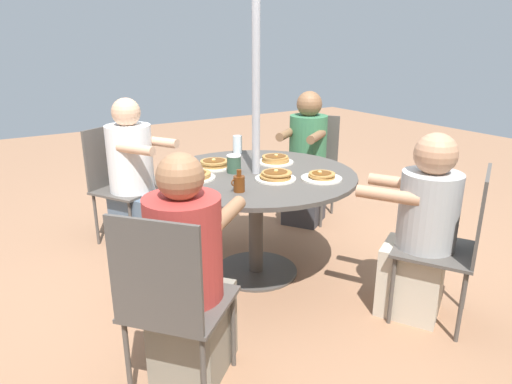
% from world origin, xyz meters
% --- Properties ---
extents(ground_plane, '(12.00, 12.00, 0.00)m').
position_xyz_m(ground_plane, '(0.00, 0.00, 0.00)').
color(ground_plane, '#9E7051').
extents(patio_table, '(1.31, 1.31, 0.72)m').
position_xyz_m(patio_table, '(0.00, 0.00, 0.61)').
color(patio_table, '#4C4742').
rests_on(patio_table, ground).
extents(umbrella_pole, '(0.05, 0.05, 2.25)m').
position_xyz_m(umbrella_pole, '(0.00, 0.00, 1.13)').
color(umbrella_pole, '#ADADB2').
rests_on(umbrella_pole, ground).
extents(patio_chair_north, '(0.59, 0.59, 0.91)m').
position_xyz_m(patio_chair_north, '(-1.03, -0.68, 0.51)').
color(patio_chair_north, '#514C47').
rests_on(patio_chair_north, ground).
extents(diner_north, '(0.56, 0.52, 1.15)m').
position_xyz_m(diner_north, '(-0.88, -0.58, 0.53)').
color(diner_north, '#3D3D42').
rests_on(diner_north, ground).
extents(patio_chair_east, '(0.58, 0.58, 0.91)m').
position_xyz_m(patio_chair_east, '(0.62, -1.07, 0.51)').
color(patio_chair_east, '#514C47').
rests_on(patio_chair_east, ground).
extents(diner_east, '(0.52, 0.57, 1.15)m').
position_xyz_m(diner_east, '(0.53, -0.92, 0.53)').
color(diner_east, slate).
rests_on(diner_east, ground).
extents(patio_chair_south, '(0.60, 0.60, 0.91)m').
position_xyz_m(patio_chair_south, '(0.94, 0.80, 0.51)').
color(patio_chair_south, '#514C47').
rests_on(patio_chair_south, ground).
extents(diner_south, '(0.58, 0.56, 1.11)m').
position_xyz_m(diner_south, '(0.80, 0.69, 0.51)').
color(diner_south, gray).
rests_on(diner_south, ground).
extents(patio_chair_west, '(0.58, 0.58, 0.91)m').
position_xyz_m(patio_chair_west, '(-0.61, 1.07, 0.51)').
color(patio_chair_west, '#514C47').
rests_on(patio_chair_west, ground).
extents(diner_west, '(0.52, 0.59, 1.09)m').
position_xyz_m(diner_west, '(-0.52, 0.92, 0.51)').
color(diner_west, beige).
rests_on(diner_west, ground).
extents(pancake_plate_a, '(0.26, 0.26, 0.06)m').
position_xyz_m(pancake_plate_a, '(-0.03, 0.19, 0.74)').
color(pancake_plate_a, silver).
rests_on(pancake_plate_a, patio_table).
extents(pancake_plate_b, '(0.26, 0.26, 0.06)m').
position_xyz_m(pancake_plate_b, '(-0.26, -0.15, 0.74)').
color(pancake_plate_b, silver).
rests_on(pancake_plate_b, patio_table).
extents(pancake_plate_c, '(0.26, 0.26, 0.05)m').
position_xyz_m(pancake_plate_c, '(-0.27, 0.34, 0.74)').
color(pancake_plate_c, silver).
rests_on(pancake_plate_c, patio_table).
extents(pancake_plate_d, '(0.26, 0.26, 0.05)m').
position_xyz_m(pancake_plate_d, '(0.39, -0.10, 0.74)').
color(pancake_plate_d, silver).
rests_on(pancake_plate_d, patio_table).
extents(pancake_plate_e, '(0.26, 0.26, 0.06)m').
position_xyz_m(pancake_plate_e, '(0.16, -0.27, 0.74)').
color(pancake_plate_e, silver).
rests_on(pancake_plate_e, patio_table).
extents(syrup_bottle, '(0.09, 0.07, 0.13)m').
position_xyz_m(syrup_bottle, '(0.29, 0.27, 0.77)').
color(syrup_bottle, '#602D0F').
rests_on(syrup_bottle, patio_table).
extents(coffee_cup, '(0.09, 0.09, 0.12)m').
position_xyz_m(coffee_cup, '(0.12, -0.09, 0.78)').
color(coffee_cup, '#33513D').
rests_on(coffee_cup, patio_table).
extents(drinking_glass_a, '(0.07, 0.07, 0.13)m').
position_xyz_m(drinking_glass_a, '(-0.18, -0.55, 0.79)').
color(drinking_glass_a, silver).
rests_on(drinking_glass_a, patio_table).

